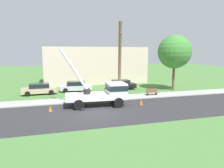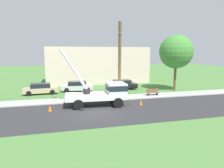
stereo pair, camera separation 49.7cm
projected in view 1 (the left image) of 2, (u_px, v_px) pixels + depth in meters
name	position (u px, v px, depth m)	size (l,w,h in m)	color
ground_plane	(79.00, 90.00, 30.66)	(120.00, 120.00, 0.00)	#477538
road_asphalt	(95.00, 113.00, 19.27)	(80.00, 8.10, 0.01)	#2B2B2D
sidewalk_strip	(86.00, 100.00, 24.37)	(80.00, 2.66, 0.10)	#9E9E99
utility_truck	(104.00, 92.00, 21.74)	(6.75, 3.21, 5.98)	silver
leaning_utility_pole	(120.00, 63.00, 22.26)	(1.17, 3.40, 8.66)	brown
traffic_cone_ahead	(141.00, 102.00, 22.11)	(0.36, 0.36, 0.56)	orange
traffic_cone_behind	(50.00, 109.00, 19.64)	(0.36, 0.36, 0.56)	orange
traffic_cone_curbside	(112.00, 99.00, 23.41)	(0.36, 0.36, 0.56)	orange
parked_sedan_tan	(39.00, 89.00, 27.56)	(4.51, 2.20, 1.42)	tan
parked_sedan_silver	(76.00, 86.00, 29.68)	(4.56, 2.30, 1.42)	#B7B7BF
parked_sedan_black	(121.00, 85.00, 31.33)	(4.44, 2.08, 1.42)	black
park_bench	(152.00, 92.00, 26.69)	(1.60, 0.45, 0.90)	brown
roadside_tree_near	(175.00, 52.00, 29.78)	(4.77, 4.77, 7.97)	brown
lowrise_building_backdrop	(95.00, 65.00, 38.00)	(18.00, 6.00, 6.40)	beige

